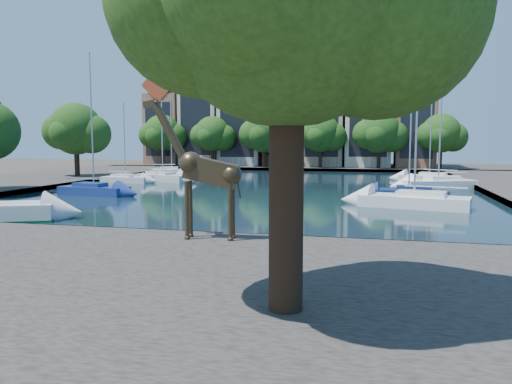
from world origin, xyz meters
TOP-DOWN VIEW (x-y plane):
  - ground at (0.00, 0.00)m, footprint 160.00×160.00m
  - water_basin at (0.00, 24.00)m, footprint 38.00×50.00m
  - near_quay at (0.00, -7.00)m, footprint 50.00×14.00m
  - far_quay at (0.00, 56.00)m, footprint 60.00×16.00m
  - left_quay at (-25.00, 24.00)m, footprint 14.00×52.00m
  - townhouse_west_end at (-23.00, 55.99)m, footprint 5.44×9.18m
  - townhouse_west_mid at (-17.00, 55.99)m, footprint 5.94×9.18m
  - townhouse_west_inner at (-10.50, 55.99)m, footprint 6.43×9.18m
  - townhouse_center at (-4.00, 55.99)m, footprint 5.44×9.18m
  - townhouse_east_inner at (2.00, 55.99)m, footprint 5.94×9.18m
  - townhouse_east_mid at (8.50, 55.99)m, footprint 6.43×9.18m
  - townhouse_east_end at (15.00, 55.99)m, footprint 5.44×9.18m
  - far_tree_far_west at (-21.90, 50.49)m, footprint 7.28×5.60m
  - far_tree_west at (-13.91, 50.49)m, footprint 6.76×5.20m
  - far_tree_mid_west at (-5.89, 50.49)m, footprint 7.80×6.00m
  - far_tree_mid_east at (2.10, 50.49)m, footprint 7.02×5.40m
  - far_tree_east at (10.11, 50.49)m, footprint 7.54×5.80m
  - far_tree_far_east at (18.09, 50.49)m, footprint 6.76×5.20m
  - side_tree_left_far at (-21.90, 27.99)m, footprint 7.28×5.60m
  - giraffe_statue at (2.88, -1.52)m, footprint 3.88×0.79m
  - sailboat_left_b at (-12.00, 14.84)m, footprint 5.73×2.55m
  - sailboat_left_c at (-15.00, 25.60)m, footprint 4.80×1.69m
  - sailboat_left_d at (-12.00, 28.02)m, footprint 6.54×3.93m
  - sailboat_left_e at (-15.00, 37.47)m, footprint 5.09×3.05m
  - sailboat_right_a at (12.00, 13.20)m, footprint 7.13×3.86m
  - sailboat_right_b at (12.00, 18.47)m, footprint 5.61×2.02m
  - sailboat_right_c at (15.00, 26.27)m, footprint 6.82×4.73m
  - sailboat_right_d at (15.00, 33.96)m, footprint 6.19×3.76m

SIDE VIEW (x-z plane):
  - ground at x=0.00m, z-range 0.00..0.00m
  - water_basin at x=0.00m, z-range 0.00..0.08m
  - near_quay at x=0.00m, z-range 0.00..0.50m
  - far_quay at x=0.00m, z-range 0.00..0.50m
  - left_quay at x=-25.00m, z-range 0.00..0.50m
  - sailboat_left_c at x=-15.00m, z-range -3.44..4.56m
  - sailboat_right_d at x=15.00m, z-range -4.00..5.22m
  - sailboat_right_b at x=12.00m, z-range -5.26..6.49m
  - sailboat_left_d at x=-12.00m, z-range -3.55..4.80m
  - sailboat_left_b at x=-12.00m, z-range -4.88..6.14m
  - sailboat_left_e at x=-15.00m, z-range -4.26..5.54m
  - sailboat_right_a at x=12.00m, z-range -5.42..6.77m
  - sailboat_right_c at x=15.00m, z-range -4.79..6.17m
  - giraffe_statue at x=2.88m, z-range 0.45..5.99m
  - far_tree_west at x=-13.91m, z-range 1.40..8.76m
  - far_tree_far_east at x=18.09m, z-range 1.40..8.76m
  - far_tree_mid_east at x=2.10m, z-range 1.37..8.89m
  - far_tree_far_west at x=-21.90m, z-range 1.34..9.02m
  - far_tree_east at x=10.11m, z-range 1.32..9.16m
  - far_tree_mid_west at x=-5.89m, z-range 1.29..9.29m
  - side_tree_left_far at x=-21.90m, z-range 1.44..9.32m
  - townhouse_east_end at x=15.00m, z-range -0.11..14.32m
  - townhouse_west_inner at x=-10.50m, z-range -0.22..14.92m
  - townhouse_west_end at x=-23.00m, z-range -0.11..14.83m
  - townhouse_east_inner at x=2.00m, z-range -0.16..15.63m
  - townhouse_east_mid at x=8.50m, z-range -0.22..16.43m
  - townhouse_west_mid at x=-17.00m, z-range -0.16..16.63m
  - townhouse_center at x=-4.00m, z-range -0.10..16.83m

